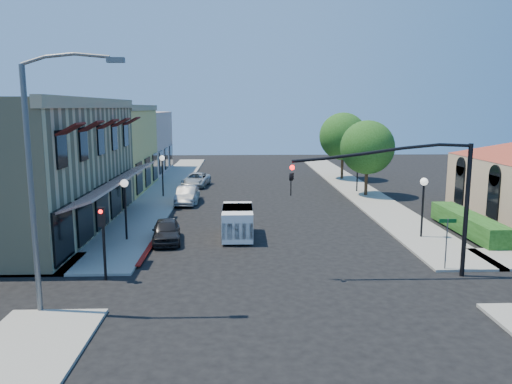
{
  "coord_description": "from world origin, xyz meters",
  "views": [
    {
      "loc": [
        -2.09,
        -19.81,
        7.55
      ],
      "look_at": [
        -1.08,
        9.22,
        2.6
      ],
      "focal_mm": 35.0,
      "sensor_mm": 36.0,
      "label": 1
    }
  ],
  "objects_px": {
    "street_tree_b": "(343,136)",
    "street_name_sign": "(447,236)",
    "street_tree_a": "(367,147)",
    "parked_car_d": "(196,180)",
    "cobra_streetlight": "(40,172)",
    "lamppost_left_near": "(125,194)",
    "secondary_signal": "(103,230)",
    "lamppost_right_near": "(423,192)",
    "parked_car_b": "(187,196)",
    "lamppost_right_far": "(358,162)",
    "signal_mast_arm": "(420,187)",
    "white_van": "(238,221)",
    "parked_car_a": "(166,231)",
    "parked_car_c": "(188,194)",
    "lamppost_left_far": "(162,165)"
  },
  "relations": [
    {
      "from": "lamppost_left_near",
      "to": "parked_car_d",
      "type": "relative_size",
      "value": 0.76
    },
    {
      "from": "lamppost_right_near",
      "to": "parked_car_d",
      "type": "distance_m",
      "value": 24.78
    },
    {
      "from": "street_name_sign",
      "to": "parked_car_c",
      "type": "height_order",
      "value": "street_name_sign"
    },
    {
      "from": "lamppost_right_near",
      "to": "street_tree_a",
      "type": "bearing_deg",
      "value": 88.77
    },
    {
      "from": "street_tree_b",
      "to": "lamppost_left_near",
      "type": "xyz_separation_m",
      "value": [
        -17.3,
        -24.0,
        -1.81
      ]
    },
    {
      "from": "secondary_signal",
      "to": "lamppost_left_far",
      "type": "relative_size",
      "value": 0.93
    },
    {
      "from": "secondary_signal",
      "to": "lamppost_left_near",
      "type": "relative_size",
      "value": 0.93
    },
    {
      "from": "secondary_signal",
      "to": "lamppost_right_far",
      "type": "distance_m",
      "value": 27.98
    },
    {
      "from": "lamppost_left_near",
      "to": "lamppost_right_near",
      "type": "xyz_separation_m",
      "value": [
        17.0,
        0.0,
        0.0
      ]
    },
    {
      "from": "signal_mast_arm",
      "to": "street_name_sign",
      "type": "bearing_deg",
      "value": 23.2
    },
    {
      "from": "parked_car_c",
      "to": "lamppost_right_near",
      "type": "bearing_deg",
      "value": -40.3
    },
    {
      "from": "parked_car_c",
      "to": "parked_car_d",
      "type": "height_order",
      "value": "parked_car_d"
    },
    {
      "from": "parked_car_a",
      "to": "parked_car_d",
      "type": "distance_m",
      "value": 20.07
    },
    {
      "from": "parked_car_a",
      "to": "lamppost_left_near",
      "type": "bearing_deg",
      "value": 167.22
    },
    {
      "from": "secondary_signal",
      "to": "lamppost_right_near",
      "type": "bearing_deg",
      "value": 21.78
    },
    {
      "from": "parked_car_a",
      "to": "street_tree_a",
      "type": "bearing_deg",
      "value": 36.5
    },
    {
      "from": "cobra_streetlight",
      "to": "street_name_sign",
      "type": "height_order",
      "value": "cobra_streetlight"
    },
    {
      "from": "secondary_signal",
      "to": "lamppost_right_far",
      "type": "xyz_separation_m",
      "value": [
        16.5,
        22.59,
        0.42
      ]
    },
    {
      "from": "secondary_signal",
      "to": "street_name_sign",
      "type": "distance_m",
      "value": 15.53
    },
    {
      "from": "signal_mast_arm",
      "to": "parked_car_d",
      "type": "height_order",
      "value": "signal_mast_arm"
    },
    {
      "from": "street_tree_b",
      "to": "parked_car_c",
      "type": "relative_size",
      "value": 1.61
    },
    {
      "from": "cobra_streetlight",
      "to": "lamppost_left_near",
      "type": "xyz_separation_m",
      "value": [
        0.65,
        10.0,
        -2.53
      ]
    },
    {
      "from": "lamppost_left_near",
      "to": "lamppost_left_far",
      "type": "distance_m",
      "value": 14.0
    },
    {
      "from": "parked_car_c",
      "to": "lamppost_right_far",
      "type": "bearing_deg",
      "value": 14.15
    },
    {
      "from": "lamppost_left_far",
      "to": "parked_car_b",
      "type": "xyz_separation_m",
      "value": [
        2.3,
        -3.0,
        -2.05
      ]
    },
    {
      "from": "signal_mast_arm",
      "to": "cobra_streetlight",
      "type": "height_order",
      "value": "cobra_streetlight"
    },
    {
      "from": "parked_car_c",
      "to": "parked_car_a",
      "type": "bearing_deg",
      "value": -91.07
    },
    {
      "from": "parked_car_d",
      "to": "parked_car_b",
      "type": "bearing_deg",
      "value": -82.65
    },
    {
      "from": "signal_mast_arm",
      "to": "parked_car_c",
      "type": "distance_m",
      "value": 22.35
    },
    {
      "from": "parked_car_d",
      "to": "street_tree_a",
      "type": "bearing_deg",
      "value": -13.91
    },
    {
      "from": "lamppost_right_far",
      "to": "parked_car_c",
      "type": "bearing_deg",
      "value": -164.78
    },
    {
      "from": "white_van",
      "to": "parked_car_d",
      "type": "bearing_deg",
      "value": 101.79
    },
    {
      "from": "cobra_streetlight",
      "to": "white_van",
      "type": "bearing_deg",
      "value": 56.57
    },
    {
      "from": "street_tree_b",
      "to": "cobra_streetlight",
      "type": "height_order",
      "value": "cobra_streetlight"
    },
    {
      "from": "street_tree_a",
      "to": "parked_car_d",
      "type": "xyz_separation_m",
      "value": [
        -15.0,
        5.84,
        -3.54
      ]
    },
    {
      "from": "street_tree_b",
      "to": "parked_car_a",
      "type": "height_order",
      "value": "street_tree_b"
    },
    {
      "from": "parked_car_b",
      "to": "parked_car_c",
      "type": "xyz_separation_m",
      "value": [
        0.0,
        1.0,
        -0.05
      ]
    },
    {
      "from": "street_tree_b",
      "to": "street_name_sign",
      "type": "relative_size",
      "value": 2.81
    },
    {
      "from": "cobra_streetlight",
      "to": "white_van",
      "type": "height_order",
      "value": "cobra_streetlight"
    },
    {
      "from": "street_tree_b",
      "to": "street_name_sign",
      "type": "bearing_deg",
      "value": -92.5
    },
    {
      "from": "signal_mast_arm",
      "to": "parked_car_d",
      "type": "distance_m",
      "value": 29.17
    },
    {
      "from": "signal_mast_arm",
      "to": "lamppost_right_near",
      "type": "xyz_separation_m",
      "value": [
        2.64,
        6.5,
        -1.35
      ]
    },
    {
      "from": "cobra_streetlight",
      "to": "lamppost_left_near",
      "type": "distance_m",
      "value": 10.34
    },
    {
      "from": "lamppost_left_near",
      "to": "parked_car_b",
      "type": "height_order",
      "value": "lamppost_left_near"
    },
    {
      "from": "parked_car_a",
      "to": "lamppost_right_near",
      "type": "bearing_deg",
      "value": -6.09
    },
    {
      "from": "white_van",
      "to": "parked_car_a",
      "type": "bearing_deg",
      "value": -168.83
    },
    {
      "from": "parked_car_c",
      "to": "street_tree_a",
      "type": "bearing_deg",
      "value": 6.52
    },
    {
      "from": "lamppost_right_near",
      "to": "secondary_signal",
      "type": "bearing_deg",
      "value": -158.22
    },
    {
      "from": "lamppost_right_far",
      "to": "white_van",
      "type": "relative_size",
      "value": 0.89
    },
    {
      "from": "parked_car_c",
      "to": "parked_car_d",
      "type": "bearing_deg",
      "value": 88.93
    }
  ]
}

